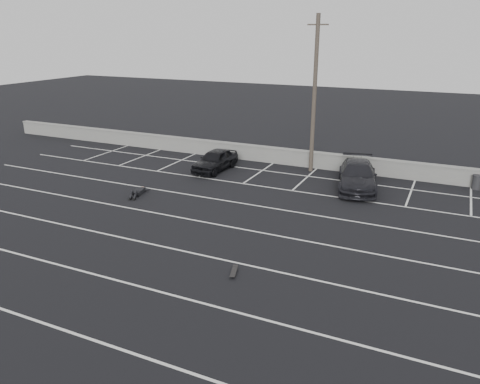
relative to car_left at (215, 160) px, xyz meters
The scene contains 9 objects.
ground 11.79m from the car_left, 66.23° to the right, with size 120.00×120.00×0.00m, color black.
seawall 5.74m from the car_left, 34.25° to the left, with size 50.00×0.45×1.06m.
stall_lines 7.91m from the car_left, 53.78° to the right, with size 36.00×20.05×0.01m.
car_left is the anchor object (origin of this frame).
car_right 8.88m from the car_left, ahead, with size 2.05×5.03×1.46m, color black.
utility_pole 7.28m from the car_left, 23.72° to the left, with size 1.25×0.25×9.35m.
trash_bin 15.25m from the car_left, 10.70° to the left, with size 0.60×0.60×0.82m.
person 5.94m from the car_left, 106.33° to the right, with size 1.48×2.44×0.46m, color black, non-canonical shape.
skateboard 13.47m from the car_left, 59.26° to the right, with size 0.41×0.78×0.09m.
Camera 1 is at (8.74, -14.43, 8.37)m, focal length 35.00 mm.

